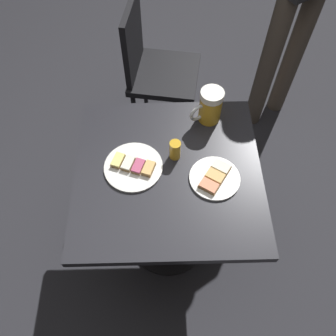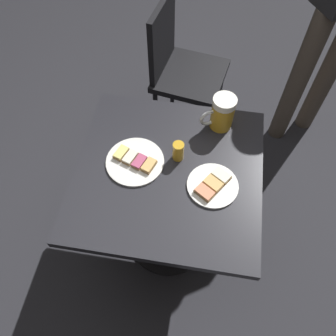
{
  "view_description": "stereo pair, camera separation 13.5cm",
  "coord_description": "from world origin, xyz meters",
  "px_view_note": "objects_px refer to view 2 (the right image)",
  "views": [
    {
      "loc": [
        -0.72,
        0.02,
        1.87
      ],
      "look_at": [
        0.0,
        0.0,
        0.73
      ],
      "focal_mm": 36.89,
      "sensor_mm": 36.0,
      "label": 1
    },
    {
      "loc": [
        -0.71,
        -0.12,
        1.87
      ],
      "look_at": [
        0.0,
        0.0,
        0.73
      ],
      "focal_mm": 36.89,
      "sensor_mm": 36.0,
      "label": 2
    }
  ],
  "objects_px": {
    "plate_far": "(135,161)",
    "plate_near": "(213,185)",
    "beer_mug": "(222,113)",
    "beer_glass_small": "(178,151)",
    "cafe_chair": "(180,67)"
  },
  "relations": [
    {
      "from": "plate_far",
      "to": "plate_near",
      "type": "bearing_deg",
      "value": -100.68
    },
    {
      "from": "plate_near",
      "to": "beer_mug",
      "type": "distance_m",
      "value": 0.32
    },
    {
      "from": "beer_glass_small",
      "to": "beer_mug",
      "type": "bearing_deg",
      "value": -37.78
    },
    {
      "from": "beer_mug",
      "to": "beer_glass_small",
      "type": "xyz_separation_m",
      "value": [
        -0.2,
        0.15,
        -0.03
      ]
    },
    {
      "from": "beer_mug",
      "to": "cafe_chair",
      "type": "relative_size",
      "value": 0.17
    },
    {
      "from": "plate_far",
      "to": "cafe_chair",
      "type": "distance_m",
      "value": 0.81
    },
    {
      "from": "plate_near",
      "to": "beer_glass_small",
      "type": "bearing_deg",
      "value": 53.54
    },
    {
      "from": "beer_glass_small",
      "to": "plate_near",
      "type": "bearing_deg",
      "value": -126.46
    },
    {
      "from": "plate_near",
      "to": "plate_far",
      "type": "relative_size",
      "value": 0.85
    },
    {
      "from": "beer_mug",
      "to": "cafe_chair",
      "type": "height_order",
      "value": "cafe_chair"
    },
    {
      "from": "plate_far",
      "to": "beer_mug",
      "type": "relative_size",
      "value": 1.49
    },
    {
      "from": "plate_near",
      "to": "beer_glass_small",
      "type": "distance_m",
      "value": 0.19
    },
    {
      "from": "plate_near",
      "to": "beer_mug",
      "type": "xyz_separation_m",
      "value": [
        0.31,
        -0.0,
        0.07
      ]
    },
    {
      "from": "plate_far",
      "to": "beer_glass_small",
      "type": "bearing_deg",
      "value": -72.81
    },
    {
      "from": "plate_near",
      "to": "plate_far",
      "type": "distance_m",
      "value": 0.32
    }
  ]
}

